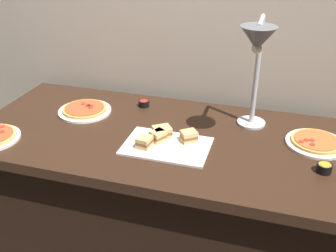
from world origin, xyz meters
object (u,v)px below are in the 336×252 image
object	(u,v)px
pizza_plate_front	(85,110)
sauce_cup_far	(144,103)
pizza_plate_center	(316,142)
heat_lamp	(257,50)
sandwich_platter	(165,141)
sauce_cup_near	(324,168)

from	to	relation	value
pizza_plate_front	sauce_cup_far	xyz separation A→B (m)	(0.28, 0.16, 0.01)
pizza_plate_front	pizza_plate_center	bearing A→B (deg)	-0.29
heat_lamp	sandwich_platter	xyz separation A→B (m)	(-0.35, -0.17, -0.41)
pizza_plate_front	pizza_plate_center	xyz separation A→B (m)	(1.17, -0.01, -0.00)
pizza_plate_center	pizza_plate_front	bearing A→B (deg)	179.71
pizza_plate_center	sauce_cup_near	bearing A→B (deg)	-83.94
sandwich_platter	sauce_cup_far	size ratio (longest dim) A/B	6.61
heat_lamp	pizza_plate_front	bearing A→B (deg)	177.49
sauce_cup_far	pizza_plate_center	bearing A→B (deg)	-10.44
heat_lamp	pizza_plate_center	distance (m)	0.51
pizza_plate_front	pizza_plate_center	distance (m)	1.17
pizza_plate_front	sauce_cup_far	bearing A→B (deg)	29.65
sandwich_platter	heat_lamp	bearing A→B (deg)	25.48
pizza_plate_front	sauce_cup_near	xyz separation A→B (m)	(1.19, -0.23, 0.01)
pizza_plate_center	sauce_cup_near	world-z (taller)	sauce_cup_near
heat_lamp	sauce_cup_far	xyz separation A→B (m)	(-0.59, 0.20, -0.41)
pizza_plate_center	sauce_cup_near	xyz separation A→B (m)	(0.02, -0.22, 0.01)
pizza_plate_front	sauce_cup_far	size ratio (longest dim) A/B	4.80
heat_lamp	sauce_cup_near	distance (m)	0.55
sandwich_platter	sauce_cup_near	xyz separation A→B (m)	(0.68, -0.02, 0.00)
pizza_plate_front	sauce_cup_near	world-z (taller)	sauce_cup_near
pizza_plate_front	pizza_plate_center	world-z (taller)	same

